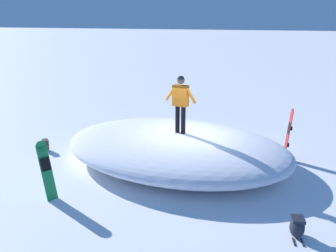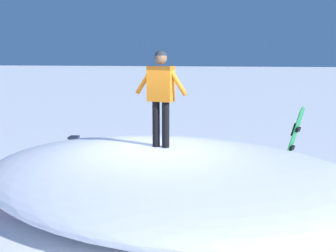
# 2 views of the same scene
# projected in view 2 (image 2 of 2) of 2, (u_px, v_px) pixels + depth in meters

# --- Properties ---
(ground) EXTENTS (240.00, 240.00, 0.00)m
(ground) POSITION_uv_depth(u_px,v_px,m) (149.00, 199.00, 7.31)
(ground) COLOR white
(snow_mound) EXTENTS (6.40, 8.17, 1.06)m
(snow_mound) POSITION_uv_depth(u_px,v_px,m) (169.00, 176.00, 7.00)
(snow_mound) COLOR white
(snow_mound) RESTS_ON ground
(snowboarder_standing) EXTENTS (0.31, 1.06, 1.79)m
(snowboarder_standing) POSITION_uv_depth(u_px,v_px,m) (161.00, 89.00, 6.85)
(snowboarder_standing) COLOR black
(snowboarder_standing) RESTS_ON snow_mound
(snowboard_primary_upright) EXTENTS (0.44, 0.48, 1.53)m
(snowboard_primary_upright) POSITION_uv_depth(u_px,v_px,m) (295.00, 135.00, 9.48)
(snowboard_primary_upright) COLOR #1E8C47
(snowboard_primary_upright) RESTS_ON ground
(backpack_near) EXTENTS (0.60, 0.37, 0.47)m
(backpack_near) POSITION_uv_depth(u_px,v_px,m) (74.00, 144.00, 10.92)
(backpack_near) COLOR #1E2333
(backpack_near) RESTS_ON ground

